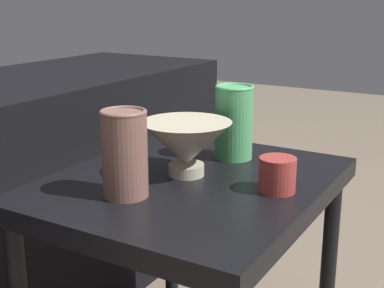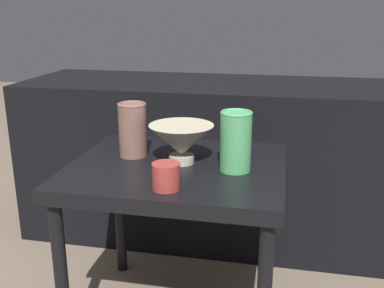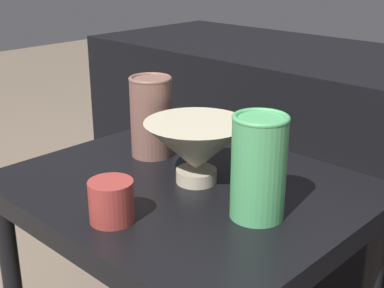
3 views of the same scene
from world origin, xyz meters
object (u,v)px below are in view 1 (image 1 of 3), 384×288
at_px(vase_colorful_right, 234,121).
at_px(vase_textured_left, 125,153).
at_px(bowl, 186,144).
at_px(cup, 277,175).

bearing_deg(vase_colorful_right, vase_textured_left, 168.43).
height_order(bowl, cup, bowl).
bearing_deg(vase_textured_left, bowl, -12.73).
xyz_separation_m(vase_textured_left, vase_colorful_right, (0.31, -0.06, 0.00)).
height_order(bowl, vase_textured_left, vase_textured_left).
height_order(bowl, vase_colorful_right, vase_colorful_right).
bearing_deg(vase_textured_left, cup, -54.83).
bearing_deg(cup, bowl, 91.73).
xyz_separation_m(bowl, vase_colorful_right, (0.16, -0.03, 0.02)).
height_order(vase_textured_left, cup, vase_textured_left).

